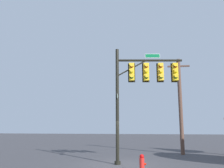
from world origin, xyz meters
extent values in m
plane|color=#3E3D41|center=(0.00, 0.00, 0.00)|extent=(120.00, 120.00, 0.00)
cylinder|color=black|center=(0.00, 0.00, 3.50)|extent=(0.20, 0.20, 7.00)
cylinder|color=black|center=(0.00, 0.00, 0.10)|extent=(0.36, 0.36, 0.20)
cylinder|color=black|center=(2.00, 0.33, 6.27)|extent=(4.03, 0.81, 0.14)
cylinder|color=black|center=(0.90, 0.15, 5.77)|extent=(1.85, 0.39, 1.07)
cube|color=yellow|center=(0.89, 0.15, 5.52)|extent=(0.36, 0.40, 1.10)
cube|color=black|center=(0.87, 0.35, 5.52)|extent=(0.44, 0.09, 1.22)
sphere|color=maroon|center=(0.91, -0.05, 5.86)|extent=(0.22, 0.22, 0.22)
cylinder|color=yellow|center=(0.92, -0.11, 5.91)|extent=(0.25, 0.17, 0.23)
sphere|color=#FFFC14|center=(0.91, -0.05, 5.52)|extent=(0.22, 0.22, 0.22)
cylinder|color=yellow|center=(0.92, -0.11, 5.57)|extent=(0.25, 0.17, 0.23)
sphere|color=#0B621E|center=(0.91, -0.05, 5.18)|extent=(0.22, 0.22, 0.22)
cylinder|color=yellow|center=(0.92, -0.11, 5.23)|extent=(0.25, 0.17, 0.23)
cube|color=yellow|center=(1.78, 0.30, 5.52)|extent=(0.37, 0.41, 1.10)
cube|color=black|center=(1.75, 0.49, 5.52)|extent=(0.44, 0.11, 1.22)
sphere|color=maroon|center=(1.81, 0.10, 5.86)|extent=(0.22, 0.22, 0.22)
cylinder|color=yellow|center=(1.82, 0.04, 5.91)|extent=(0.25, 0.18, 0.23)
sphere|color=#FFFC14|center=(1.81, 0.10, 5.52)|extent=(0.22, 0.22, 0.22)
cylinder|color=yellow|center=(1.82, 0.04, 5.57)|extent=(0.25, 0.18, 0.23)
sphere|color=#0B621E|center=(1.81, 0.10, 5.18)|extent=(0.22, 0.22, 0.22)
cylinder|color=yellow|center=(1.82, 0.04, 5.23)|extent=(0.25, 0.18, 0.23)
cube|color=yellow|center=(2.67, 0.45, 5.52)|extent=(0.37, 0.40, 1.10)
cube|color=black|center=(2.64, 0.64, 5.52)|extent=(0.44, 0.10, 1.22)
sphere|color=maroon|center=(2.70, 0.25, 5.86)|extent=(0.22, 0.22, 0.22)
cylinder|color=yellow|center=(2.71, 0.19, 5.91)|extent=(0.25, 0.17, 0.23)
sphere|color=#FFFC14|center=(2.70, 0.25, 5.52)|extent=(0.22, 0.22, 0.22)
cylinder|color=yellow|center=(2.71, 0.19, 5.57)|extent=(0.25, 0.17, 0.23)
sphere|color=#0B621E|center=(2.70, 0.25, 5.18)|extent=(0.22, 0.22, 0.22)
cylinder|color=yellow|center=(2.71, 0.19, 5.23)|extent=(0.25, 0.17, 0.23)
cube|color=gold|center=(3.56, 0.60, 5.52)|extent=(0.36, 0.39, 1.10)
cube|color=black|center=(3.53, 0.79, 5.52)|extent=(0.44, 0.09, 1.22)
sphere|color=maroon|center=(3.58, 0.40, 5.86)|extent=(0.22, 0.22, 0.22)
cylinder|color=gold|center=(3.59, 0.34, 5.91)|extent=(0.25, 0.17, 0.23)
sphere|color=#FFFC14|center=(3.58, 0.40, 5.52)|extent=(0.22, 0.22, 0.22)
cylinder|color=gold|center=(3.59, 0.34, 5.57)|extent=(0.25, 0.17, 0.23)
sphere|color=#0B621E|center=(3.58, 0.40, 5.18)|extent=(0.22, 0.22, 0.22)
cylinder|color=gold|center=(3.59, 0.34, 5.23)|extent=(0.25, 0.17, 0.23)
cube|color=white|center=(2.20, 0.37, 6.57)|extent=(0.93, 0.17, 0.26)
cube|color=#0A6938|center=(2.20, 0.37, 6.57)|extent=(0.89, 0.18, 0.22)
cube|color=white|center=(0.00, 0.00, 3.97)|extent=(0.17, 0.93, 0.26)
cube|color=#156B27|center=(0.00, 0.00, 3.97)|extent=(0.18, 0.89, 0.22)
cylinder|color=brown|center=(4.36, 5.76, 3.89)|extent=(0.31, 0.31, 7.77)
cube|color=brown|center=(4.36, 5.76, 7.17)|extent=(1.80, 0.18, 0.12)
cylinder|color=red|center=(1.51, -2.02, 0.33)|extent=(0.24, 0.24, 0.65)
sphere|color=red|center=(1.51, -2.02, 0.72)|extent=(0.22, 0.22, 0.22)
cylinder|color=red|center=(1.66, -2.02, 0.36)|extent=(0.12, 0.10, 0.10)
camera|label=1|loc=(2.09, -14.30, 2.16)|focal=38.19mm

